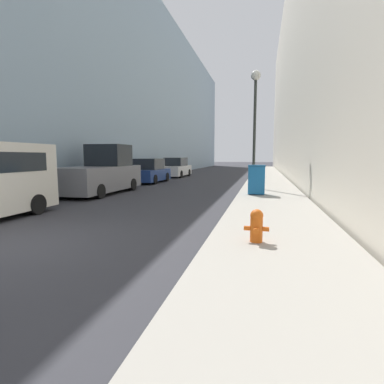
{
  "coord_description": "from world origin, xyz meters",
  "views": [
    {
      "loc": [
        5.03,
        -4.75,
        1.8
      ],
      "look_at": [
        -0.02,
        16.67,
        -0.8
      ],
      "focal_mm": 28.0,
      "sensor_mm": 36.0,
      "label": 1
    }
  ],
  "objects": [
    {
      "name": "building_left_glass",
      "position": [
        -10.61,
        26.0,
        8.19
      ],
      "size": [
        12.0,
        60.0,
        16.37
      ],
      "color": "#849EB2",
      "rests_on": "ground"
    },
    {
      "name": "fire_hydrant",
      "position": [
        4.95,
        1.05,
        0.49
      ],
      "size": [
        0.48,
        0.36,
        0.64
      ],
      "color": "#D15614",
      "rests_on": "sidewalk_right"
    },
    {
      "name": "parked_sedan_far",
      "position": [
        -2.58,
        21.24,
        0.78
      ],
      "size": [
        1.87,
        4.75,
        1.72
      ],
      "color": "silver",
      "rests_on": "ground"
    },
    {
      "name": "building_right_stone",
      "position": [
        12.95,
        26.0,
        9.75
      ],
      "size": [
        12.0,
        60.0,
        19.49
      ],
      "color": "beige",
      "rests_on": "ground"
    },
    {
      "name": "trash_bin",
      "position": [
        4.79,
        8.59,
        0.81
      ],
      "size": [
        0.73,
        0.63,
        1.29
      ],
      "color": "#19609E",
      "rests_on": "sidewalk_right"
    },
    {
      "name": "lamppost",
      "position": [
        4.57,
        11.43,
        4.17
      ],
      "size": [
        0.5,
        0.5,
        6.02
      ],
      "color": "#2D332D",
      "rests_on": "sidewalk_right"
    },
    {
      "name": "sidewalk_right",
      "position": [
        5.41,
        18.0,
        0.08
      ],
      "size": [
        2.87,
        60.0,
        0.16
      ],
      "color": "#9E998E",
      "rests_on": "ground"
    },
    {
      "name": "pickup_truck",
      "position": [
        -2.7,
        8.64,
        0.98
      ],
      "size": [
        2.08,
        5.37,
        2.42
      ],
      "color": "slate",
      "rests_on": "ground"
    },
    {
      "name": "parked_sedan_near",
      "position": [
        -2.66,
        14.94,
        0.75
      ],
      "size": [
        1.85,
        4.21,
        1.67
      ],
      "color": "navy",
      "rests_on": "ground"
    },
    {
      "name": "ground_plane",
      "position": [
        0.0,
        0.0,
        0.0
      ],
      "size": [
        200.0,
        200.0,
        0.0
      ],
      "primitive_type": "plane",
      "color": "#333338"
    }
  ]
}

